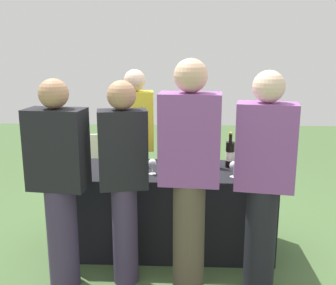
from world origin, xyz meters
TOP-DOWN VIEW (x-y plane):
  - ground_plane at (0.00, 0.00)m, footprint 12.00×12.00m
  - tasting_table at (0.00, 0.00)m, footprint 1.83×0.69m
  - wine_bottle_0 at (-0.50, 0.14)m, footprint 0.07×0.07m
  - wine_bottle_1 at (-0.30, 0.14)m, footprint 0.07×0.07m
  - wine_bottle_2 at (0.15, 0.17)m, footprint 0.07×0.07m
  - wine_bottle_3 at (0.25, 0.06)m, footprint 0.07×0.07m
  - wine_bottle_4 at (0.41, 0.09)m, footprint 0.07×0.07m
  - wine_bottle_5 at (0.56, 0.11)m, footprint 0.08×0.08m
  - wine_glass_0 at (-0.49, -0.09)m, footprint 0.07×0.07m
  - wine_glass_1 at (-0.13, -0.12)m, footprint 0.07×0.07m
  - wine_glass_2 at (0.04, -0.11)m, footprint 0.07×0.07m
  - wine_glass_3 at (0.28, -0.10)m, footprint 0.07×0.07m
  - wine_glass_4 at (0.56, -0.18)m, footprint 0.08×0.08m
  - wine_glass_5 at (0.66, -0.06)m, footprint 0.07×0.07m
  - ice_bucket at (0.71, -0.02)m, footprint 0.23×0.23m
  - server_pouring at (-0.35, 0.54)m, footprint 0.38×0.23m
  - guest_0 at (-0.78, -0.63)m, footprint 0.45×0.28m
  - guest_1 at (-0.31, -0.57)m, footprint 0.39×0.26m
  - guest_2 at (0.18, -0.68)m, footprint 0.45×0.27m
  - guest_3 at (0.71, -0.66)m, footprint 0.44×0.29m
  - menu_board at (-0.63, 1.00)m, footprint 0.57×0.11m

SIDE VIEW (x-z plane):
  - ground_plane at x=0.00m, z-range 0.00..0.00m
  - tasting_table at x=0.00m, z-range 0.00..0.75m
  - menu_board at x=-0.63m, z-range 0.00..0.85m
  - wine_glass_0 at x=-0.49m, z-range 0.77..0.90m
  - wine_glass_3 at x=0.28m, z-range 0.77..0.91m
  - wine_glass_1 at x=-0.13m, z-range 0.77..0.91m
  - wine_glass_2 at x=0.04m, z-range 0.77..0.91m
  - wine_glass_4 at x=0.56m, z-range 0.77..0.91m
  - wine_glass_5 at x=0.66m, z-range 0.78..0.92m
  - ice_bucket at x=0.71m, z-range 0.75..0.96m
  - wine_bottle_3 at x=0.25m, z-range 0.70..1.01m
  - guest_0 at x=-0.78m, z-range 0.06..1.66m
  - wine_bottle_2 at x=0.15m, z-range 0.70..1.01m
  - wine_bottle_1 at x=-0.30m, z-range 0.71..1.01m
  - wine_bottle_0 at x=-0.50m, z-range 0.70..1.03m
  - wine_bottle_5 at x=0.56m, z-range 0.71..1.03m
  - wine_bottle_4 at x=0.41m, z-range 0.71..1.03m
  - guest_1 at x=-0.31m, z-range 0.08..1.66m
  - server_pouring at x=-0.35m, z-range 0.08..1.68m
  - guest_3 at x=0.71m, z-range 0.07..1.73m
  - guest_2 at x=0.18m, z-range 0.07..1.81m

